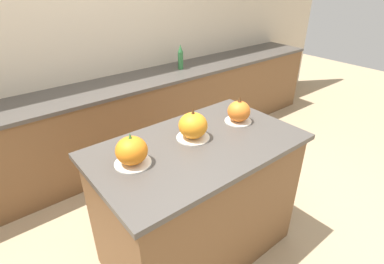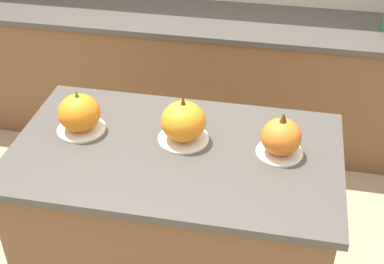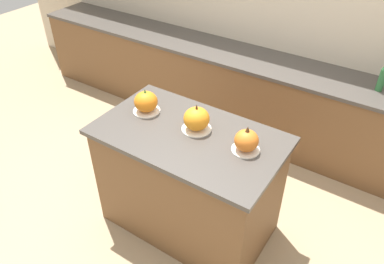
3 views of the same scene
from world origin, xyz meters
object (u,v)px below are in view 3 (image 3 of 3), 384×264
object	(u,v)px
pumpkin_cake_left	(146,102)
bottle_tall	(383,76)
pumpkin_cake_center	(197,119)
pumpkin_cake_right	(246,141)

from	to	relation	value
pumpkin_cake_left	bottle_tall	bearing A→B (deg)	45.45
pumpkin_cake_center	bottle_tall	world-z (taller)	bottle_tall
pumpkin_cake_center	pumpkin_cake_left	bearing A→B (deg)	-178.13
pumpkin_cake_left	pumpkin_cake_center	size ratio (longest dim) A/B	0.97
pumpkin_cake_left	pumpkin_cake_right	distance (m)	0.85
pumpkin_cake_center	pumpkin_cake_right	size ratio (longest dim) A/B	1.12
pumpkin_cake_left	bottle_tall	world-z (taller)	bottle_tall
pumpkin_cake_left	pumpkin_cake_center	world-z (taller)	pumpkin_cake_center
pumpkin_cake_left	pumpkin_cake_center	distance (m)	0.45
pumpkin_cake_left	pumpkin_cake_center	bearing A→B (deg)	1.87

